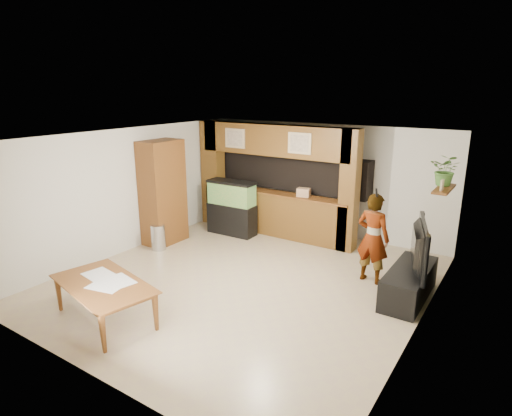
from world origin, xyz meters
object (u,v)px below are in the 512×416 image
Objects in this scene: aquarium at (232,208)px; dining_table at (103,302)px; television at (413,246)px; person at (373,238)px; pantry_cabinet at (163,192)px.

dining_table is (0.76, -4.29, -0.33)m from aquarium.
aquarium is 0.75× the size of dining_table.
television is 0.81m from person.
person is (3.65, -0.73, 0.19)m from aquarium.
aquarium is (0.95, 1.28, -0.52)m from pantry_cabinet.
television is 0.85× the size of person.
dining_table is at bearing -60.41° from pantry_cabinet.
pantry_cabinet is 4.64m from person.
pantry_cabinet is at bearing -128.39° from aquarium.
person is at bearing 6.75° from pantry_cabinet.
television is at bearing 54.65° from dining_table.
dining_table is at bearing 115.57° from television.
person reaches higher than dining_table.
pantry_cabinet is 5.36m from television.
television reaches higher than aquarium.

